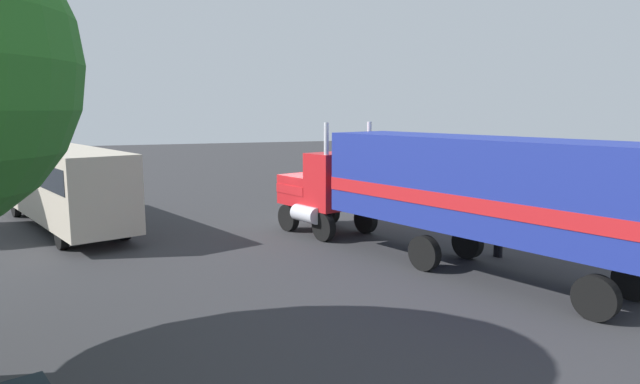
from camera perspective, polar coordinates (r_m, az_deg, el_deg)
ground_plane at (r=23.44m, az=-1.26°, el=-3.66°), size 120.00×120.00×0.00m
lane_stripe_near at (r=26.07m, az=5.00°, el=-2.42°), size 4.16×1.74×0.01m
lane_stripe_mid at (r=26.67m, az=11.80°, el=-2.32°), size 4.24×1.49×0.01m
lane_stripe_far at (r=28.81m, az=13.76°, el=-1.58°), size 4.23×1.53×0.01m
semi_truck at (r=17.94m, az=12.98°, el=0.53°), size 14.18×7.04×4.50m
person_bystander at (r=19.55m, az=18.18°, el=-3.88°), size 0.37×0.47×1.63m
parked_bus at (r=25.30m, az=-25.17°, el=1.18°), size 11.22×6.07×3.40m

